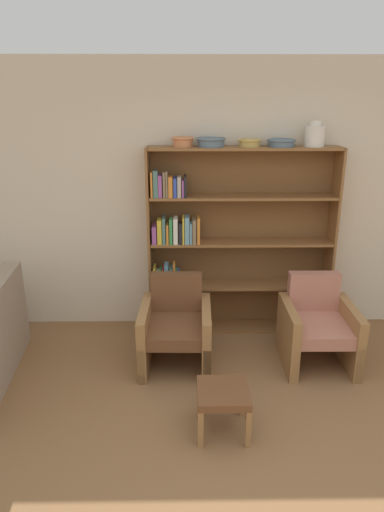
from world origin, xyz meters
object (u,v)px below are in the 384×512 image
object	(u,v)px
bowl_terracotta	(183,141)
vase_tall	(315,135)
bowl_sage	(281,142)
armchair_leather	(176,327)
armchair_cushioned	(317,326)
footstool	(223,397)
bowl_brass	(211,142)
bookshelf	(224,246)
bowl_olive	(250,142)

from	to	relation	value
bowl_terracotta	vase_tall	bearing A→B (deg)	0.00
bowl_sage	armchair_leather	distance (m)	2.01
armchair_cushioned	footstool	size ratio (longest dim) A/B	2.12
bowl_terracotta	bowl_sage	distance (m)	0.94
bowl_brass	armchair_cushioned	bearing A→B (deg)	-34.09
bowl_sage	vase_tall	distance (m)	0.32
bowl_brass	bowl_terracotta	bearing A→B (deg)	-180.00
bookshelf	armchair_leather	distance (m)	1.01
bowl_olive	vase_tall	distance (m)	0.62
bowl_sage	vase_tall	world-z (taller)	vase_tall
footstool	bookshelf	bearing A→B (deg)	85.65
bowl_olive	footstool	bearing A→B (deg)	-101.92
bookshelf	bowl_terracotta	size ratio (longest dim) A/B	9.02
bookshelf	vase_tall	xyz separation A→B (m)	(0.83, -0.02, 1.10)
bowl_olive	armchair_leather	bearing A→B (deg)	-136.87
vase_tall	armchair_leather	world-z (taller)	vase_tall
bowl_brass	footstool	size ratio (longest dim) A/B	0.74
bowl_olive	vase_tall	size ratio (longest dim) A/B	0.93
bookshelf	bowl_olive	world-z (taller)	bowl_olive
vase_tall	footstool	distance (m)	2.56
armchair_cushioned	bowl_sage	bearing A→B (deg)	-64.73
bookshelf	vase_tall	bearing A→B (deg)	-1.40
bookshelf	bowl_terracotta	world-z (taller)	bowl_terracotta
bookshelf	armchair_leather	world-z (taller)	bookshelf
armchair_leather	footstool	world-z (taller)	armchair_leather
bowl_brass	footstool	world-z (taller)	bowl_brass
footstool	bowl_terracotta	bearing A→B (deg)	100.25
armchair_cushioned	bookshelf	bearing A→B (deg)	-39.13
bowl_olive	vase_tall	world-z (taller)	vase_tall
bowl_olive	armchair_leather	size ratio (longest dim) A/B	0.28
bowl_sage	bookshelf	bearing A→B (deg)	177.76
bowl_sage	bowl_terracotta	bearing A→B (deg)	180.00
bookshelf	armchair_cushioned	size ratio (longest dim) A/B	2.40
armchair_leather	armchair_cushioned	distance (m)	1.32
bowl_brass	vase_tall	xyz separation A→B (m)	(0.98, 0.00, 0.06)
armchair_cushioned	footstool	bearing A→B (deg)	45.54
vase_tall	armchair_leather	size ratio (longest dim) A/B	0.30
bowl_terracotta	armchair_leather	xyz separation A→B (m)	(-0.07, -0.66, -1.62)
bowl_terracotta	vase_tall	size ratio (longest dim) A/B	0.89
bowl_sage	bowl_olive	bearing A→B (deg)	180.00
armchair_leather	footstool	xyz separation A→B (m)	(0.36, -0.96, -0.07)
footstool	bowl_olive	bearing A→B (deg)	78.08
bookshelf	bowl_olive	bearing A→B (deg)	-5.36
bookshelf	bowl_brass	world-z (taller)	bowl_brass
bookshelf	vase_tall	distance (m)	1.38
vase_tall	footstool	size ratio (longest dim) A/B	0.64
bowl_terracotta	bowl_olive	xyz separation A→B (m)	(0.63, 0.00, -0.01)
vase_tall	footstool	bearing A→B (deg)	-120.61
bookshelf	footstool	distance (m)	1.76
armchair_leather	bookshelf	bearing A→B (deg)	-124.13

